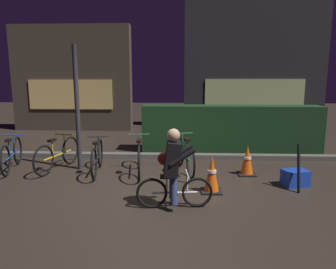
{
  "coord_description": "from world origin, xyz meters",
  "views": [
    {
      "loc": [
        0.48,
        -5.39,
        1.99
      ],
      "look_at": [
        0.2,
        0.6,
        0.9
      ],
      "focal_mm": 33.34,
      "sensor_mm": 36.0,
      "label": 1
    }
  ],
  "objects_px": {
    "street_post": "(77,109)",
    "blue_crate": "(295,178)",
    "parked_bike_center_right": "(139,156)",
    "cyclist": "(173,168)",
    "parked_bike_right_mid": "(185,155)",
    "parked_bike_left_mid": "(58,154)",
    "parked_bike_center_left": "(97,157)",
    "traffic_cone_far": "(247,161)",
    "closed_umbrella": "(299,168)",
    "traffic_cone_near": "(212,174)",
    "parked_bike_leftmost": "(12,155)"
  },
  "relations": [
    {
      "from": "cyclist",
      "to": "traffic_cone_far",
      "type": "bearing_deg",
      "value": 43.8
    },
    {
      "from": "parked_bike_left_mid",
      "to": "parked_bike_center_right",
      "type": "xyz_separation_m",
      "value": [
        1.81,
        -0.17,
        0.02
      ]
    },
    {
      "from": "traffic_cone_near",
      "to": "cyclist",
      "type": "distance_m",
      "value": 1.01
    },
    {
      "from": "parked_bike_left_mid",
      "to": "traffic_cone_near",
      "type": "height_order",
      "value": "parked_bike_left_mid"
    },
    {
      "from": "parked_bike_left_mid",
      "to": "parked_bike_right_mid",
      "type": "height_order",
      "value": "parked_bike_right_mid"
    },
    {
      "from": "street_post",
      "to": "blue_crate",
      "type": "distance_m",
      "value": 4.62
    },
    {
      "from": "cyclist",
      "to": "parked_bike_right_mid",
      "type": "bearing_deg",
      "value": 78.42
    },
    {
      "from": "parked_bike_leftmost",
      "to": "parked_bike_right_mid",
      "type": "distance_m",
      "value": 3.79
    },
    {
      "from": "parked_bike_leftmost",
      "to": "parked_bike_center_left",
      "type": "height_order",
      "value": "parked_bike_leftmost"
    },
    {
      "from": "blue_crate",
      "to": "traffic_cone_near",
      "type": "bearing_deg",
      "value": -165.92
    },
    {
      "from": "parked_bike_right_mid",
      "to": "parked_bike_leftmost",
      "type": "bearing_deg",
      "value": 79.05
    },
    {
      "from": "parked_bike_center_left",
      "to": "blue_crate",
      "type": "bearing_deg",
      "value": -106.82
    },
    {
      "from": "parked_bike_left_mid",
      "to": "blue_crate",
      "type": "bearing_deg",
      "value": -86.66
    },
    {
      "from": "traffic_cone_near",
      "to": "closed_umbrella",
      "type": "relative_size",
      "value": 0.78
    },
    {
      "from": "street_post",
      "to": "parked_bike_leftmost",
      "type": "height_order",
      "value": "street_post"
    },
    {
      "from": "street_post",
      "to": "parked_bike_center_right",
      "type": "xyz_separation_m",
      "value": [
        1.35,
        -0.24,
        -0.98
      ]
    },
    {
      "from": "parked_bike_center_left",
      "to": "traffic_cone_far",
      "type": "xyz_separation_m",
      "value": [
        3.14,
        0.0,
        -0.04
      ]
    },
    {
      "from": "parked_bike_leftmost",
      "to": "parked_bike_left_mid",
      "type": "distance_m",
      "value": 1.0
    },
    {
      "from": "parked_bike_right_mid",
      "to": "closed_umbrella",
      "type": "xyz_separation_m",
      "value": [
        2.01,
        -1.08,
        0.05
      ]
    },
    {
      "from": "blue_crate",
      "to": "parked_bike_center_right",
      "type": "bearing_deg",
      "value": 167.77
    },
    {
      "from": "parked_bike_center_right",
      "to": "parked_bike_center_left",
      "type": "bearing_deg",
      "value": 83.43
    },
    {
      "from": "traffic_cone_near",
      "to": "cyclist",
      "type": "xyz_separation_m",
      "value": [
        -0.66,
        -0.69,
        0.31
      ]
    },
    {
      "from": "traffic_cone_near",
      "to": "blue_crate",
      "type": "relative_size",
      "value": 1.5
    },
    {
      "from": "parked_bike_left_mid",
      "to": "cyclist",
      "type": "distance_m",
      "value": 3.23
    },
    {
      "from": "closed_umbrella",
      "to": "traffic_cone_far",
      "type": "bearing_deg",
      "value": 46.86
    },
    {
      "from": "traffic_cone_near",
      "to": "traffic_cone_far",
      "type": "height_order",
      "value": "traffic_cone_near"
    },
    {
      "from": "street_post",
      "to": "parked_bike_left_mid",
      "type": "height_order",
      "value": "street_post"
    },
    {
      "from": "parked_bike_center_right",
      "to": "traffic_cone_far",
      "type": "relative_size",
      "value": 2.73
    },
    {
      "from": "traffic_cone_near",
      "to": "parked_bike_right_mid",
      "type": "bearing_deg",
      "value": 110.49
    },
    {
      "from": "blue_crate",
      "to": "parked_bike_right_mid",
      "type": "bearing_deg",
      "value": 158.1
    },
    {
      "from": "parked_bike_center_right",
      "to": "blue_crate",
      "type": "height_order",
      "value": "parked_bike_center_right"
    },
    {
      "from": "parked_bike_center_left",
      "to": "parked_bike_center_right",
      "type": "distance_m",
      "value": 0.89
    },
    {
      "from": "parked_bike_left_mid",
      "to": "parked_bike_center_left",
      "type": "relative_size",
      "value": 0.99
    },
    {
      "from": "traffic_cone_far",
      "to": "blue_crate",
      "type": "xyz_separation_m",
      "value": [
        0.77,
        -0.64,
        -0.15
      ]
    },
    {
      "from": "cyclist",
      "to": "closed_umbrella",
      "type": "relative_size",
      "value": 1.47
    },
    {
      "from": "parked_bike_left_mid",
      "to": "street_post",
      "type": "bearing_deg",
      "value": -68.0
    },
    {
      "from": "parked_bike_center_right",
      "to": "traffic_cone_far",
      "type": "bearing_deg",
      "value": -98.1
    },
    {
      "from": "parked_bike_center_left",
      "to": "blue_crate",
      "type": "xyz_separation_m",
      "value": [
        3.91,
        -0.64,
        -0.19
      ]
    },
    {
      "from": "parked_bike_leftmost",
      "to": "traffic_cone_far",
      "type": "bearing_deg",
      "value": -105.93
    },
    {
      "from": "traffic_cone_near",
      "to": "closed_umbrella",
      "type": "bearing_deg",
      "value": 5.53
    },
    {
      "from": "parked_bike_right_mid",
      "to": "traffic_cone_far",
      "type": "relative_size",
      "value": 2.71
    },
    {
      "from": "traffic_cone_far",
      "to": "parked_bike_leftmost",
      "type": "bearing_deg",
      "value": 178.51
    },
    {
      "from": "blue_crate",
      "to": "cyclist",
      "type": "xyz_separation_m",
      "value": [
        -2.26,
        -1.09,
        0.48
      ]
    },
    {
      "from": "traffic_cone_near",
      "to": "traffic_cone_far",
      "type": "bearing_deg",
      "value": 51.52
    },
    {
      "from": "parked_bike_leftmost",
      "to": "traffic_cone_near",
      "type": "distance_m",
      "value": 4.4
    },
    {
      "from": "street_post",
      "to": "parked_bike_leftmost",
      "type": "bearing_deg",
      "value": -175.06
    },
    {
      "from": "parked_bike_left_mid",
      "to": "parked_bike_right_mid",
      "type": "bearing_deg",
      "value": -77.0
    },
    {
      "from": "parked_bike_center_left",
      "to": "blue_crate",
      "type": "relative_size",
      "value": 3.64
    },
    {
      "from": "parked_bike_leftmost",
      "to": "parked_bike_right_mid",
      "type": "bearing_deg",
      "value": -103.66
    },
    {
      "from": "parked_bike_center_left",
      "to": "traffic_cone_near",
      "type": "xyz_separation_m",
      "value": [
        2.32,
        -1.04,
        -0.02
      ]
    }
  ]
}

